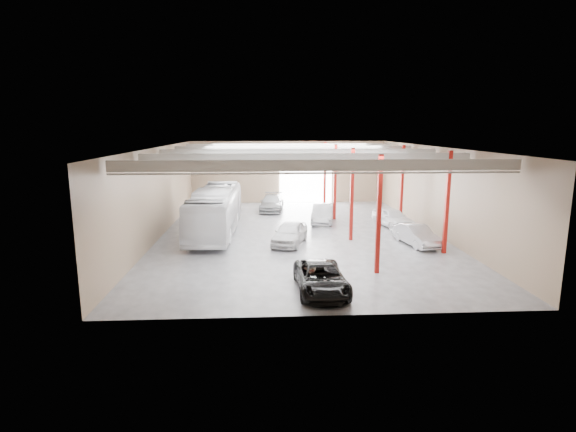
{
  "coord_description": "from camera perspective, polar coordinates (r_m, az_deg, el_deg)",
  "views": [
    {
      "loc": [
        -2.88,
        -35.19,
        8.46
      ],
      "look_at": [
        -1.11,
        -3.41,
        2.2
      ],
      "focal_mm": 28.0,
      "sensor_mm": 36.0,
      "label": 1
    }
  ],
  "objects": [
    {
      "name": "black_sedan",
      "position": [
        23.67,
        4.23,
        -7.9
      ],
      "size": [
        2.66,
        5.5,
        1.51
      ],
      "primitive_type": "imported",
      "rotation": [
        0.0,
        0.0,
        0.03
      ],
      "color": "black",
      "rests_on": "ground"
    },
    {
      "name": "depot_shell",
      "position": [
        35.97,
        1.64,
        5.56
      ],
      "size": [
        22.12,
        32.12,
        7.06
      ],
      "color": "#4A4A4F",
      "rests_on": "ground"
    },
    {
      "name": "car_right_near",
      "position": [
        34.16,
        16.01,
        -2.34
      ],
      "size": [
        2.4,
        4.81,
        1.52
      ],
      "primitive_type": "imported",
      "rotation": [
        0.0,
        0.0,
        0.18
      ],
      "color": "#B6B6BB",
      "rests_on": "ground"
    },
    {
      "name": "car_row_c",
      "position": [
        46.62,
        -2.07,
        1.68
      ],
      "size": [
        2.83,
        5.8,
        1.62
      ],
      "primitive_type": "imported",
      "rotation": [
        0.0,
        0.0,
        -0.1
      ],
      "color": "gray",
      "rests_on": "ground"
    },
    {
      "name": "coach_bus",
      "position": [
        36.84,
        -9.2,
        0.66
      ],
      "size": [
        3.51,
        13.45,
        3.72
      ],
      "primitive_type": "imported",
      "rotation": [
        0.0,
        0.0,
        -0.03
      ],
      "color": "silver",
      "rests_on": "ground"
    },
    {
      "name": "car_row_a",
      "position": [
        33.13,
        0.24,
        -2.18
      ],
      "size": [
        3.34,
        5.28,
        1.67
      ],
      "primitive_type": "imported",
      "rotation": [
        0.0,
        0.0,
        -0.3
      ],
      "color": "silver",
      "rests_on": "ground"
    },
    {
      "name": "car_row_b",
      "position": [
        40.77,
        4.45,
        0.33
      ],
      "size": [
        2.74,
        5.4,
        1.7
      ],
      "primitive_type": "imported",
      "rotation": [
        0.0,
        0.0,
        -0.19
      ],
      "color": "#ABABB0",
      "rests_on": "ground"
    },
    {
      "name": "car_right_far",
      "position": [
        40.08,
        13.07,
        -0.17
      ],
      "size": [
        2.92,
        5.08,
        1.63
      ],
      "primitive_type": "imported",
      "rotation": [
        0.0,
        0.0,
        0.22
      ],
      "color": "white",
      "rests_on": "ground"
    }
  ]
}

